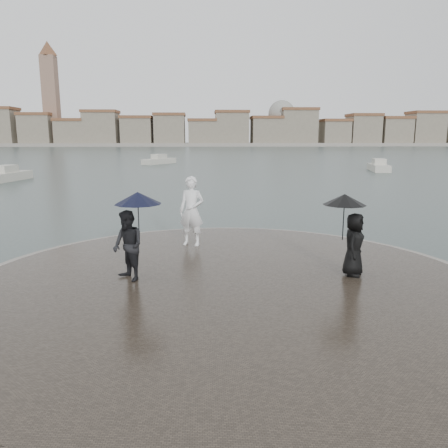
{
  "coord_description": "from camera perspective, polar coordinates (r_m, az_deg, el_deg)",
  "views": [
    {
      "loc": [
        -0.57,
        -6.02,
        3.63
      ],
      "look_at": [
        0.0,
        4.8,
        1.45
      ],
      "focal_mm": 35.0,
      "sensor_mm": 36.0,
      "label": 1
    }
  ],
  "objects": [
    {
      "name": "ground",
      "position": [
        7.06,
        2.17,
        -19.6
      ],
      "size": [
        400.0,
        400.0,
        0.0
      ],
      "primitive_type": "plane",
      "color": "#2B3835",
      "rests_on": "ground"
    },
    {
      "name": "kerb_ring",
      "position": [
        10.15,
        0.39,
        -8.62
      ],
      "size": [
        12.5,
        12.5,
        0.32
      ],
      "primitive_type": "cylinder",
      "color": "gray",
      "rests_on": "ground"
    },
    {
      "name": "quay_tip",
      "position": [
        10.14,
        0.39,
        -8.5
      ],
      "size": [
        11.9,
        11.9,
        0.36
      ],
      "primitive_type": "cylinder",
      "color": "#2D261E",
      "rests_on": "ground"
    },
    {
      "name": "statue",
      "position": [
        13.22,
        -4.26,
        1.69
      ],
      "size": [
        0.89,
        0.73,
        2.1
      ],
      "primitive_type": "imported",
      "rotation": [
        0.0,
        0.0,
        -0.34
      ],
      "color": "white",
      "rests_on": "quay_tip"
    },
    {
      "name": "visitor_left",
      "position": [
        10.17,
        -12.08,
        -1.02
      ],
      "size": [
        1.28,
        1.14,
        2.04
      ],
      "color": "black",
      "rests_on": "quay_tip"
    },
    {
      "name": "visitor_right",
      "position": [
        10.72,
        16.22,
        -0.69
      ],
      "size": [
        1.15,
        1.05,
        1.95
      ],
      "color": "black",
      "rests_on": "quay_tip"
    },
    {
      "name": "far_skyline",
      "position": [
        166.84,
        -5.08,
        12.01
      ],
      "size": [
        260.0,
        20.0,
        37.0
      ],
      "color": "gray",
      "rests_on": "ground"
    },
    {
      "name": "boats",
      "position": [
        47.59,
        -4.14,
        7.43
      ],
      "size": [
        37.74,
        27.99,
        1.5
      ],
      "color": "beige",
      "rests_on": "ground"
    }
  ]
}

